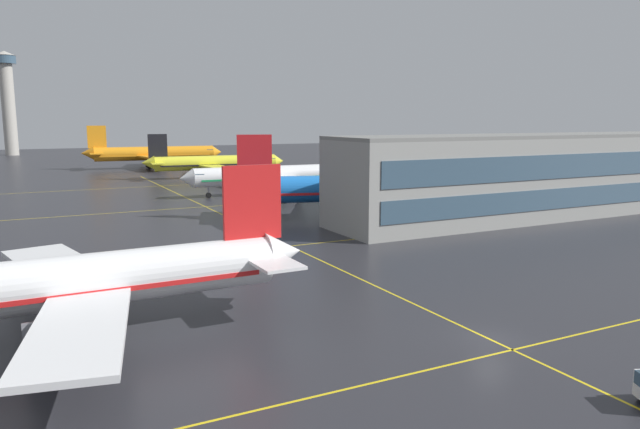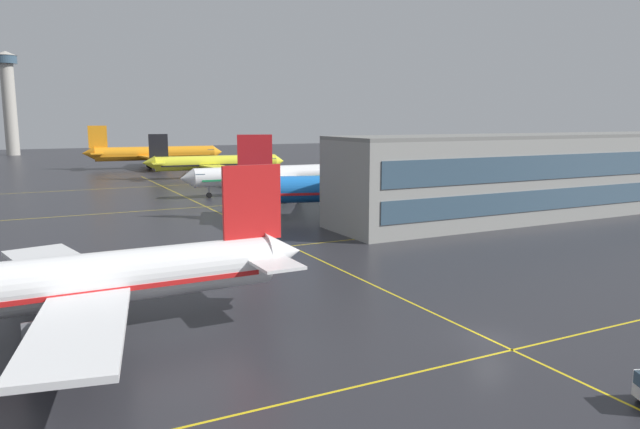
% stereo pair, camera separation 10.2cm
% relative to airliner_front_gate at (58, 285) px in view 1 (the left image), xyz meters
% --- Properties ---
extents(ground_plane, '(600.00, 600.00, 0.00)m').
position_rel_airliner_front_gate_xyz_m(ground_plane, '(26.01, -13.14, -3.89)').
color(ground_plane, '#28282D').
extents(airliner_front_gate, '(36.52, 31.60, 11.39)m').
position_rel_airliner_front_gate_xyz_m(airliner_front_gate, '(0.00, 0.00, 0.00)').
color(airliner_front_gate, white).
rests_on(airliner_front_gate, ground).
extents(airliner_second_row, '(39.72, 33.90, 12.58)m').
position_rel_airliner_front_gate_xyz_m(airliner_second_row, '(43.91, 35.49, 0.41)').
color(airliner_second_row, blue).
rests_on(airliner_second_row, ground).
extents(airliner_third_row, '(36.24, 31.25, 11.27)m').
position_rel_airliner_front_gate_xyz_m(airliner_third_row, '(42.61, 65.81, -0.04)').
color(airliner_third_row, white).
rests_on(airliner_third_row, ground).
extents(airliner_far_left_stand, '(36.16, 31.01, 11.23)m').
position_rel_airliner_front_gate_xyz_m(airliner_far_left_stand, '(42.11, 103.31, -0.05)').
color(airliner_far_left_stand, yellow).
rests_on(airliner_far_left_stand, ground).
extents(airliner_far_right_stand, '(41.69, 35.85, 12.96)m').
position_rel_airliner_front_gate_xyz_m(airliner_far_right_stand, '(34.56, 141.58, 0.54)').
color(airliner_far_right_stand, orange).
rests_on(airliner_far_right_stand, ground).
extents(taxiway_markings, '(159.68, 156.01, 0.01)m').
position_rel_airliner_front_gate_xyz_m(taxiway_markings, '(26.01, 38.04, -3.88)').
color(taxiway_markings, yellow).
rests_on(taxiway_markings, ground).
extents(terminal_building, '(80.74, 13.13, 12.57)m').
position_rel_airliner_front_gate_xyz_m(terminal_building, '(75.15, 23.39, 2.40)').
color(terminal_building, gray).
rests_on(terminal_building, ground).
extents(control_tower, '(8.82, 8.82, 42.07)m').
position_rel_airliner_front_gate_xyz_m(control_tower, '(-4.59, 234.25, 20.29)').
color(control_tower, '#ADA89E').
rests_on(control_tower, ground).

